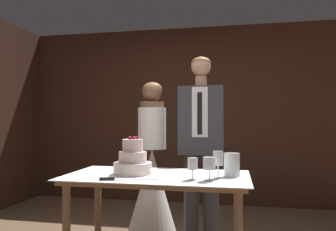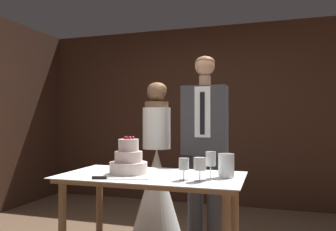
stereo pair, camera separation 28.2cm
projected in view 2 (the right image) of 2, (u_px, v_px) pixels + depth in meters
wall_back at (201, 115)px, 4.79m from camera, size 5.03×0.12×2.56m
cake_table at (152, 189)px, 2.42m from camera, size 1.34×0.72×0.80m
tiered_cake at (128, 161)px, 2.48m from camera, size 0.29×0.29×0.28m
cake_knife at (109, 178)px, 2.24m from camera, size 0.38×0.13×0.02m
wine_glass_near at (211, 160)px, 2.24m from camera, size 0.07×0.07×0.19m
wine_glass_middle at (184, 165)px, 2.20m from camera, size 0.07×0.07×0.15m
wine_glass_far at (200, 165)px, 2.16m from camera, size 0.08×0.08×0.16m
hurricane_candle at (226, 166)px, 2.31m from camera, size 0.11×0.11×0.17m
bride at (157, 183)px, 3.28m from camera, size 0.54×0.54×1.59m
groom at (205, 141)px, 3.14m from camera, size 0.42×0.25×1.82m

